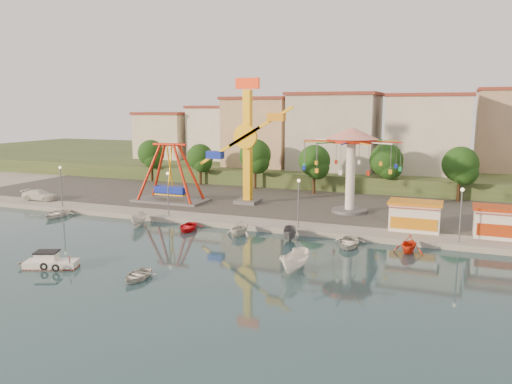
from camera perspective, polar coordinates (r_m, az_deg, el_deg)
The scene contains 36 objects.
ground at distance 45.53m, azimuth -9.83°, elevation -7.51°, with size 200.00×200.00×0.00m, color #122732.
quay_deck at distance 102.48m, azimuth 8.46°, elevation 2.23°, with size 200.00×100.00×0.60m, color #9E998E.
asphalt_pad at distance 71.97m, azimuth 2.64°, elevation -0.55°, with size 90.00×28.00×0.01m, color #4C4944.
hill_terrace at distance 107.18m, azimuth 9.08°, elevation 3.18°, with size 200.00×60.00×3.00m, color #384C26.
pirate_ship_ride at distance 68.76m, azimuth -9.78°, elevation 2.04°, with size 10.00×5.00×8.00m.
kamikaze_tower at distance 65.63m, azimuth -0.68°, elevation 5.29°, with size 8.80×3.10×16.50m.
wave_swinger at distance 61.36m, azimuth 10.82°, elevation 4.68°, with size 11.60×11.60×10.40m.
booth_left at distance 54.76m, azimuth 17.70°, elevation -2.58°, with size 5.40×3.78×3.08m.
booth_mid at distance 54.89m, azimuth 26.26°, elevation -3.10°, with size 5.40×3.78×3.08m.
lamp_post_0 at distance 69.33m, azimuth -21.36°, elevation 0.49°, with size 0.14×0.14×5.00m, color #59595E.
lamp_post_1 at distance 59.69m, azimuth -10.01°, elevation -0.37°, with size 0.14×0.14×5.00m, color #59595E.
lamp_post_2 at distance 53.19m, azimuth 4.87°, elevation -1.47°, with size 0.14×0.14×5.00m, color #59595E.
lamp_post_3 at distance 51.08m, azimuth 22.34°, elevation -2.63°, with size 0.14×0.14×5.00m, color #59595E.
tree_0 at distance 89.05m, azimuth -11.90°, elevation 4.37°, with size 4.60×4.60×7.19m.
tree_1 at distance 83.36m, azimuth -6.41°, elevation 3.98°, with size 4.35×4.35×6.80m.
tree_2 at distance 78.71m, azimuth -0.10°, elevation 4.24°, with size 5.02×5.02×7.85m.
tree_3 at distance 74.26m, azimuth 6.69°, elevation 3.57°, with size 4.68×4.68×7.32m.
tree_4 at distance 75.30m, azimuth 14.67°, elevation 3.55°, with size 4.86×4.86×7.60m.
tree_5 at distance 72.98m, azimuth 22.31°, elevation 2.93°, with size 4.83×4.83×7.54m.
building_0 at distance 100.45m, azimuth -12.64°, elevation 6.90°, with size 9.26×9.53×11.87m, color beige.
building_1 at distance 99.05m, azimuth -5.05°, elevation 6.12°, with size 12.33×9.01×8.63m, color silver.
building_2 at distance 94.39m, azimuth 2.30°, elevation 6.77°, with size 11.95×9.28×11.23m, color tan.
building_3 at distance 87.75m, azimuth 10.18°, elevation 5.74°, with size 12.59×10.50×9.20m, color beige.
building_4 at distance 89.50m, azimuth 19.13°, elevation 5.45°, with size 10.75×9.23×9.24m, color beige.
cabin_motorboat at distance 45.69m, azimuth -22.45°, elevation -7.53°, with size 4.55×3.10×1.50m.
rowboat_a at distance 40.65m, azimuth -13.45°, elevation -9.24°, with size 2.37×3.32×0.69m, color silver.
rowboat_b at distance 46.78m, azimuth -23.58°, elevation -7.27°, with size 2.45×3.43×0.71m, color silver.
skiff at distance 41.35m, azimuth 4.47°, elevation -7.93°, with size 1.66×4.42×1.71m, color white.
van at distance 75.44m, azimuth -23.47°, elevation -0.32°, with size 2.03×4.99×1.45m, color white.
moored_boat_0 at distance 66.15m, azimuth -21.83°, elevation -2.30°, with size 2.98×4.17×0.86m, color silver.
moored_boat_2 at distance 58.61m, azimuth -13.26°, elevation -3.03°, with size 1.42×3.78×1.46m, color silver.
moored_boat_3 at distance 55.35m, azimuth -7.78°, elevation -3.96°, with size 2.69×3.77×0.78m, color red.
moored_boat_4 at distance 52.56m, azimuth -1.89°, elevation -4.08°, with size 2.79×3.24×1.71m, color silver.
moored_boat_5 at distance 50.71m, azimuth 3.91°, elevation -4.81°, with size 1.33×3.54×1.37m, color #58585D.
moored_boat_6 at distance 49.36m, azimuth 10.56°, elevation -5.65°, with size 3.01×4.21×0.87m, color silver.
moored_boat_7 at distance 48.57m, azimuth 17.08°, elevation -5.68°, with size 2.76×3.20×1.68m, color red.
Camera 1 is at (22.90, -37.04, 13.30)m, focal length 35.00 mm.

